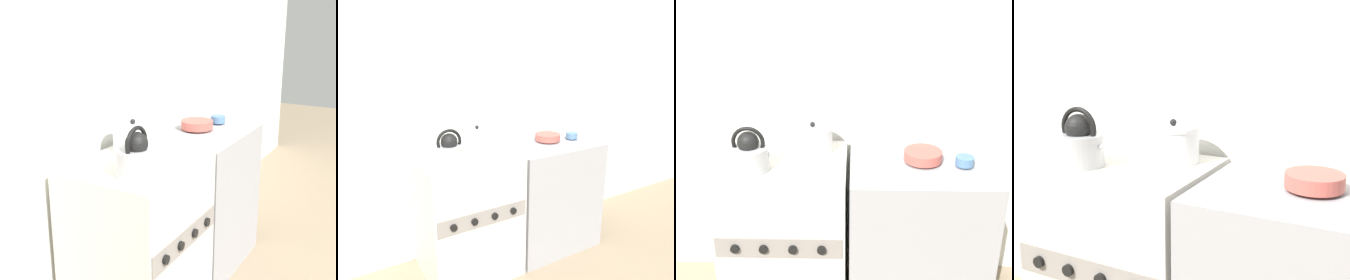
% 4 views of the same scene
% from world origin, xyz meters
% --- Properties ---
extents(wall_back, '(7.00, 0.06, 2.50)m').
position_xyz_m(wall_back, '(0.00, 0.62, 1.25)').
color(wall_back, silver).
rests_on(wall_back, ground_plane).
extents(stove, '(0.66, 0.57, 0.89)m').
position_xyz_m(stove, '(-0.00, 0.27, 0.45)').
color(stove, beige).
rests_on(stove, ground_plane).
extents(counter, '(0.74, 0.52, 0.88)m').
position_xyz_m(counter, '(0.72, 0.26, 0.44)').
color(counter, '#99999E').
rests_on(counter, ground_plane).
extents(kettle, '(0.24, 0.19, 0.23)m').
position_xyz_m(kettle, '(-0.15, 0.17, 0.98)').
color(kettle, '#B2B2B7').
rests_on(kettle, stove).
extents(cooking_pot, '(0.21, 0.21, 0.17)m').
position_xyz_m(cooking_pot, '(0.15, 0.39, 0.97)').
color(cooking_pot, silver).
rests_on(cooking_pot, stove).
extents(enamel_bowl, '(0.20, 0.20, 0.06)m').
position_xyz_m(enamel_bowl, '(0.72, 0.31, 0.92)').
color(enamel_bowl, '#B75147').
rests_on(enamel_bowl, counter).
extents(small_ceramic_bowl, '(0.09, 0.09, 0.05)m').
position_xyz_m(small_ceramic_bowl, '(0.93, 0.25, 0.92)').
color(small_ceramic_bowl, '#4C729E').
rests_on(small_ceramic_bowl, counter).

